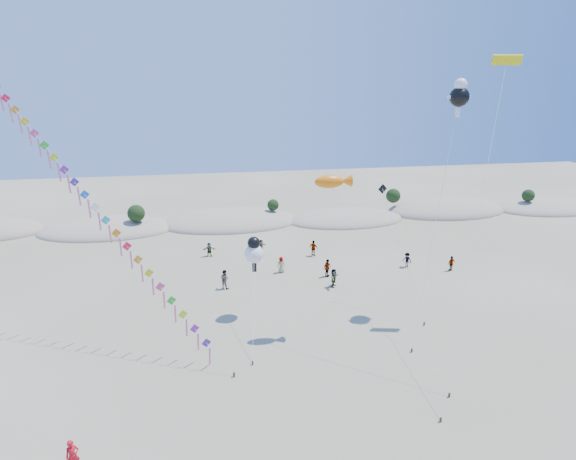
{
  "coord_description": "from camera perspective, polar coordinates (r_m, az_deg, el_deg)",
  "views": [
    {
      "loc": [
        -2.63,
        -18.18,
        19.76
      ],
      "look_at": [
        2.8,
        14.0,
        8.99
      ],
      "focal_mm": 30.0,
      "sensor_mm": 36.0,
      "label": 1
    }
  ],
  "objects": [
    {
      "name": "cartoon_kite_high",
      "position": [
        41.97,
        19.67,
        14.84
      ],
      "size": [
        6.93,
        8.65,
        19.29
      ],
      "color": "#3F2D1E",
      "rests_on": "ground"
    },
    {
      "name": "fish_kite",
      "position": [
        36.04,
        5.43,
        5.69
      ],
      "size": [
        6.76,
        10.82,
        12.5
      ],
      "color": "#3F2D1E",
      "rests_on": "ground"
    },
    {
      "name": "parafoil_kite",
      "position": [
        41.58,
        24.39,
        17.21
      ],
      "size": [
        11.09,
        14.1,
        21.0
      ],
      "color": "#3F2D1E",
      "rests_on": "ground"
    },
    {
      "name": "cartoon_kite_low",
      "position": [
        39.88,
        -4.05,
        -2.57
      ],
      "size": [
        1.84,
        8.6,
        6.9
      ],
      "color": "#3F2D1E",
      "rests_on": "ground"
    },
    {
      "name": "dark_kite",
      "position": [
        42.39,
        12.46,
        0.42
      ],
      "size": [
        2.24,
        6.88,
        10.42
      ],
      "color": "#3F2D1E",
      "rests_on": "ground"
    },
    {
      "name": "beachgoers",
      "position": [
        50.23,
        1.81,
        -3.84
      ],
      "size": [
        26.03,
        11.6,
        1.88
      ],
      "color": "slate",
      "rests_on": "ground"
    },
    {
      "name": "kite_train",
      "position": [
        39.17,
        -23.87,
        4.98
      ],
      "size": [
        20.69,
        16.83,
        22.71
      ],
      "color": "#3F2D1E",
      "rests_on": "ground"
    },
    {
      "name": "flyer_foreground",
      "position": [
        29.56,
        -24.16,
        -23.24
      ],
      "size": [
        0.79,
        0.67,
        1.84
      ],
      "primitive_type": "imported",
      "rotation": [
        0.0,
        0.0,
        0.4
      ],
      "color": "red",
      "rests_on": "ground"
    },
    {
      "name": "dune_ridge",
      "position": [
        66.4,
        -5.97,
        0.95
      ],
      "size": [
        145.3,
        11.49,
        5.57
      ],
      "color": "gray",
      "rests_on": "ground"
    }
  ]
}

